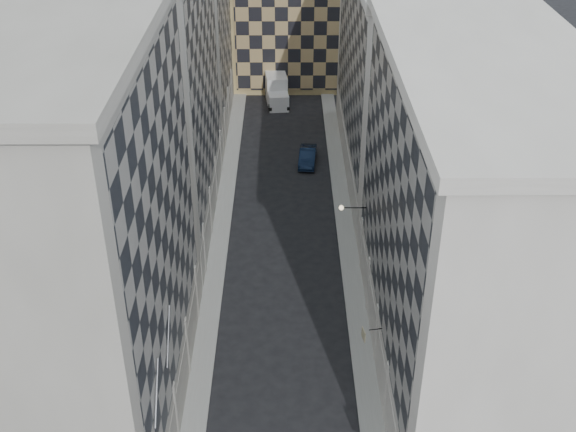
{
  "coord_description": "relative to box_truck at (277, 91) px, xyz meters",
  "views": [
    {
      "loc": [
        0.17,
        -20.58,
        32.69
      ],
      "look_at": [
        0.31,
        13.13,
        12.14
      ],
      "focal_mm": 45.0,
      "sensor_mm": 36.0,
      "label": 1
    }
  ],
  "objects": [
    {
      "name": "sidewalk_west",
      "position": [
        -4.45,
        -28.78,
        -1.3
      ],
      "size": [
        1.5,
        100.0,
        0.15
      ],
      "primitive_type": "cube",
      "color": "gray",
      "rests_on": "ground"
    },
    {
      "name": "sidewalk_east",
      "position": [
        6.05,
        -28.78,
        -1.3
      ],
      "size": [
        1.5,
        100.0,
        0.15
      ],
      "primitive_type": "cube",
      "color": "gray",
      "rests_on": "ground"
    },
    {
      "name": "bldg_left_a",
      "position": [
        -10.08,
        -47.78,
        10.44
      ],
      "size": [
        10.8,
        22.8,
        23.7
      ],
      "color": "gray",
      "rests_on": "ground"
    },
    {
      "name": "bldg_left_b",
      "position": [
        -10.08,
        -25.78,
        9.94
      ],
      "size": [
        10.8,
        22.8,
        22.7
      ],
      "color": "gray",
      "rests_on": "ground"
    },
    {
      "name": "bldg_left_c",
      "position": [
        -10.08,
        -3.78,
        9.45
      ],
      "size": [
        10.8,
        22.8,
        21.7
      ],
      "color": "gray",
      "rests_on": "ground"
    },
    {
      "name": "bldg_right_a",
      "position": [
        11.68,
        -43.78,
        8.94
      ],
      "size": [
        10.8,
        26.8,
        20.7
      ],
      "color": "#B6B0A7",
      "rests_on": "ground"
    },
    {
      "name": "bldg_right_b",
      "position": [
        11.7,
        -16.78,
        8.47
      ],
      "size": [
        10.8,
        28.8,
        19.7
      ],
      "color": "#B6B0A7",
      "rests_on": "ground"
    },
    {
      "name": "tan_block",
      "position": [
        2.8,
        9.12,
        8.06
      ],
      "size": [
        16.8,
        14.8,
        18.8
      ],
      "color": "#9D8553",
      "rests_on": "ground"
    },
    {
      "name": "flagpoles_left",
      "position": [
        -5.1,
        -52.78,
        6.62
      ],
      "size": [
        0.1,
        6.33,
        2.33
      ],
      "color": "gray",
      "rests_on": "ground"
    },
    {
      "name": "bracket_lamp",
      "position": [
        5.18,
        -34.78,
        4.82
      ],
      "size": [
        1.98,
        0.36,
        0.36
      ],
      "color": "black",
      "rests_on": "ground"
    },
    {
      "name": "box_truck",
      "position": [
        0.0,
        0.0,
        0.0
      ],
      "size": [
        2.94,
        5.99,
        3.17
      ],
      "rotation": [
        0.0,
        0.0,
        0.1
      ],
      "color": "white",
      "rests_on": "ground"
    },
    {
      "name": "dark_car",
      "position": [
        3.17,
        -15.69,
        -0.63
      ],
      "size": [
        1.99,
        4.69,
        1.5
      ],
      "primitive_type": "imported",
      "rotation": [
        0.0,
        0.0,
        -0.09
      ],
      "color": "#0D1A33",
      "rests_on": "ground"
    },
    {
      "name": "shop_sign",
      "position": [
        5.76,
        -45.8,
        2.46
      ],
      "size": [
        1.2,
        0.72,
        0.8
      ],
      "rotation": [
        0.0,
        0.0,
        0.17
      ],
      "color": "black",
      "rests_on": "ground"
    }
  ]
}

